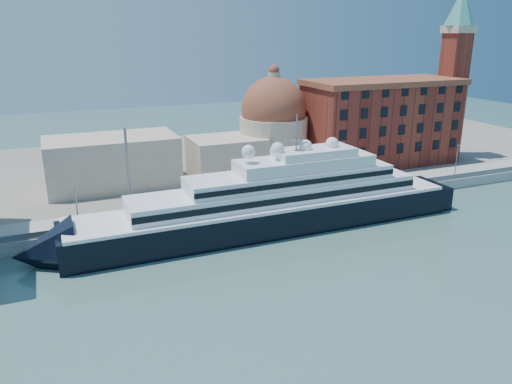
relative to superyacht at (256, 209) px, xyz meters
name	(u,v)px	position (x,y,z in m)	size (l,w,h in m)	color
ground	(300,286)	(-2.35, -23.00, -4.54)	(400.00, 400.00, 0.00)	#3B665E
quay	(226,209)	(-2.35, 11.00, -3.29)	(180.00, 10.00, 2.50)	gray
land	(178,165)	(-2.35, 52.00, -3.54)	(260.00, 72.00, 2.00)	slate
quay_fence	(233,208)	(-2.35, 6.50, -1.44)	(180.00, 0.10, 1.20)	slate
superyacht	(256,209)	(0.00, 0.00, 0.00)	(87.95, 12.19, 26.28)	black
warehouse	(381,121)	(49.65, 29.00, 9.25)	(43.00, 19.00, 23.25)	maroon
campanile	(455,63)	(73.65, 29.00, 24.22)	(8.40, 8.40, 47.00)	maroon
church	(218,141)	(4.04, 34.72, 6.37)	(66.00, 18.00, 25.50)	beige
lamp_posts	(168,179)	(-15.02, 9.27, 5.30)	(120.80, 2.40, 18.00)	slate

